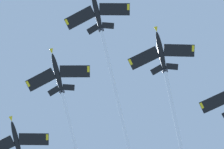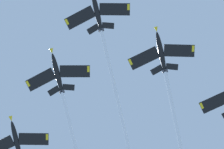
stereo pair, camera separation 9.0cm
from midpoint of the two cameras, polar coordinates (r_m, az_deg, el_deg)
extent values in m
ellipsoid|color=black|center=(139.36, -1.88, 7.77)|extent=(8.15, 10.78, 3.95)
ellipsoid|color=black|center=(140.16, -2.06, 8.59)|extent=(2.49, 2.98, 1.49)
cube|color=black|center=(138.95, 0.33, 7.97)|extent=(9.68, 6.51, 0.98)
cube|color=yellow|center=(139.00, 2.02, 8.24)|extent=(1.28, 1.92, 0.51)
cube|color=black|center=(139.64, -3.93, 6.93)|extent=(8.61, 9.11, 0.98)
cube|color=yellow|center=(140.21, -5.52, 6.40)|extent=(1.80, 1.70, 0.51)
cube|color=black|center=(138.87, -0.48, 6.00)|extent=(3.96, 2.75, 0.55)
cube|color=black|center=(139.17, -2.31, 5.55)|extent=(3.61, 3.95, 0.55)
cube|color=yellow|center=(140.41, -1.37, 5.83)|extent=(1.83, 2.53, 3.26)
cylinder|color=#38383D|center=(138.83, -1.14, 5.50)|extent=(1.31, 1.40, 1.00)
cylinder|color=#38383D|center=(138.89, -1.51, 5.41)|extent=(1.31, 1.40, 1.00)
cylinder|color=white|center=(139.44, 0.70, -3.05)|extent=(24.31, 34.49, 10.18)
ellipsoid|color=black|center=(138.19, 6.01, 2.80)|extent=(7.99, 10.90, 3.80)
cone|color=yellow|center=(138.10, 5.43, 5.51)|extent=(2.00, 2.17, 1.50)
ellipsoid|color=black|center=(138.73, 5.81, 3.65)|extent=(2.45, 2.99, 1.46)
cube|color=black|center=(138.51, 8.22, 2.93)|extent=(9.67, 6.38, 0.94)
cube|color=yellow|center=(139.07, 9.89, 3.15)|extent=(1.26, 1.92, 0.49)
cube|color=black|center=(137.95, 3.93, 2.01)|extent=(8.70, 9.05, 0.94)
cube|color=yellow|center=(138.08, 2.29, 1.53)|extent=(1.79, 1.72, 0.49)
cube|color=black|center=(138.61, 7.35, 0.97)|extent=(3.95, 2.70, 0.53)
cube|color=black|center=(138.37, 5.51, 0.57)|extent=(3.64, 3.94, 0.53)
cube|color=yellow|center=(139.85, 6.38, 0.89)|extent=(1.77, 2.53, 3.23)
cylinder|color=#38383D|center=(138.46, 6.69, 0.49)|extent=(1.30, 1.39, 0.99)
cylinder|color=#38383D|center=(138.41, 6.32, 0.41)|extent=(1.30, 1.39, 0.99)
cylinder|color=white|center=(141.20, 8.09, -7.05)|extent=(21.30, 31.24, 8.75)
ellipsoid|color=black|center=(140.32, -6.70, 0.19)|extent=(8.23, 10.73, 3.98)
cone|color=yellow|center=(140.39, -7.36, 2.84)|extent=(2.03, 2.18, 1.52)
ellipsoid|color=black|center=(140.90, -6.86, 1.03)|extent=(2.51, 2.97, 1.50)
cube|color=black|center=(139.39, -4.54, 0.38)|extent=(9.68, 6.57, 0.99)
cube|color=yellow|center=(138.99, -2.88, 0.67)|extent=(1.30, 1.91, 0.51)
cube|color=black|center=(141.28, -8.68, -0.64)|extent=(8.57, 9.14, 0.99)
cube|color=yellow|center=(142.35, -10.21, -1.13)|extent=(1.81, 1.69, 0.51)
cube|color=black|center=(140.10, -5.31, -1.57)|extent=(3.97, 2.78, 0.55)
cube|color=black|center=(140.91, -7.09, -2.00)|extent=(3.59, 3.96, 0.55)
cube|color=yellow|center=(141.85, -6.13, -1.66)|extent=(1.85, 2.52, 3.26)
cylinder|color=#38383D|center=(140.35, -5.95, -2.07)|extent=(1.32, 1.40, 1.00)
cylinder|color=#38383D|center=(140.51, -6.31, -2.15)|extent=(1.32, 1.40, 1.00)
cube|color=black|center=(141.02, 12.52, -3.27)|extent=(8.70, 9.04, 0.97)
cube|color=yellow|center=(140.67, 10.92, -3.75)|extent=(1.79, 1.72, 0.50)
ellipsoid|color=black|center=(145.07, -11.58, -7.88)|extent=(8.12, 10.81, 3.91)
cone|color=yellow|center=(144.29, -12.21, -5.32)|extent=(2.02, 2.18, 1.52)
ellipsoid|color=black|center=(145.36, -11.72, -7.04)|extent=(2.48, 2.98, 1.48)
cube|color=black|center=(143.66, -9.51, -7.80)|extent=(9.68, 6.48, 0.97)
cube|color=yellow|center=(142.84, -7.90, -7.59)|extent=(1.28, 1.92, 0.50)
cube|color=black|center=(146.69, -13.49, -8.57)|extent=(8.63, 9.10, 0.97)
camera|label=1|loc=(0.05, 90.02, 0.07)|focal=74.87mm
camera|label=2|loc=(0.05, -89.98, -0.07)|focal=74.87mm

